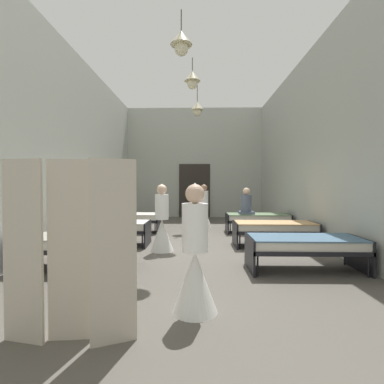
{
  "coord_description": "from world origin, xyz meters",
  "views": [
    {
      "loc": [
        0.17,
        -6.71,
        1.46
      ],
      "look_at": [
        0.0,
        0.81,
        1.27
      ],
      "focal_mm": 26.3,
      "sensor_mm": 36.0,
      "label": 1
    }
  ],
  "objects_px": {
    "bed_right_row_0": "(304,245)",
    "nurse_mid_aisle": "(204,212)",
    "bed_right_row_2": "(257,218)",
    "potted_plant": "(201,203)",
    "bed_left_row_0": "(75,244)",
    "privacy_screen": "(69,251)",
    "nurse_far_aisle": "(162,227)",
    "patient_seated_primary": "(124,209)",
    "bed_right_row_1": "(274,228)",
    "patient_seated_secondary": "(246,204)",
    "bed_left_row_2": "(129,218)",
    "bed_left_row_1": "(109,227)",
    "nurse_near_aisle": "(195,266)"
  },
  "relations": [
    {
      "from": "bed_left_row_0",
      "to": "bed_right_row_1",
      "type": "distance_m",
      "value": 4.39
    },
    {
      "from": "bed_right_row_2",
      "to": "nurse_mid_aisle",
      "type": "distance_m",
      "value": 2.0
    },
    {
      "from": "bed_right_row_1",
      "to": "nurse_mid_aisle",
      "type": "bearing_deg",
      "value": 117.66
    },
    {
      "from": "bed_right_row_1",
      "to": "patient_seated_secondary",
      "type": "relative_size",
      "value": 2.37
    },
    {
      "from": "bed_left_row_0",
      "to": "privacy_screen",
      "type": "bearing_deg",
      "value": -67.12
    },
    {
      "from": "bed_left_row_2",
      "to": "nurse_mid_aisle",
      "type": "relative_size",
      "value": 1.28
    },
    {
      "from": "nurse_far_aisle",
      "to": "patient_seated_primary",
      "type": "height_order",
      "value": "nurse_far_aisle"
    },
    {
      "from": "bed_right_row_1",
      "to": "bed_right_row_2",
      "type": "height_order",
      "value": "same"
    },
    {
      "from": "patient_seated_primary",
      "to": "bed_left_row_1",
      "type": "bearing_deg",
      "value": -174.13
    },
    {
      "from": "bed_left_row_2",
      "to": "patient_seated_primary",
      "type": "distance_m",
      "value": 1.94
    },
    {
      "from": "bed_right_row_2",
      "to": "bed_right_row_1",
      "type": "bearing_deg",
      "value": -90.0
    },
    {
      "from": "bed_left_row_1",
      "to": "bed_right_row_2",
      "type": "xyz_separation_m",
      "value": [
        3.96,
        1.9,
        0.0
      ]
    },
    {
      "from": "bed_right_row_2",
      "to": "nurse_far_aisle",
      "type": "bearing_deg",
      "value": -136.81
    },
    {
      "from": "bed_right_row_0",
      "to": "bed_right_row_1",
      "type": "distance_m",
      "value": 1.9
    },
    {
      "from": "nurse_mid_aisle",
      "to": "patient_seated_primary",
      "type": "relative_size",
      "value": 1.86
    },
    {
      "from": "nurse_far_aisle",
      "to": "bed_left_row_2",
      "type": "bearing_deg",
      "value": -17.11
    },
    {
      "from": "nurse_mid_aisle",
      "to": "potted_plant",
      "type": "height_order",
      "value": "nurse_mid_aisle"
    },
    {
      "from": "bed_right_row_0",
      "to": "nurse_mid_aisle",
      "type": "bearing_deg",
      "value": 107.95
    },
    {
      "from": "bed_right_row_1",
      "to": "patient_seated_primary",
      "type": "bearing_deg",
      "value": 179.43
    },
    {
      "from": "patient_seated_secondary",
      "to": "potted_plant",
      "type": "relative_size",
      "value": 0.66
    },
    {
      "from": "bed_left_row_2",
      "to": "nurse_near_aisle",
      "type": "xyz_separation_m",
      "value": [
        2.11,
        -5.41,
        0.09
      ]
    },
    {
      "from": "bed_left_row_0",
      "to": "patient_seated_primary",
      "type": "xyz_separation_m",
      "value": [
        0.35,
        1.94,
        0.43
      ]
    },
    {
      "from": "nurse_near_aisle",
      "to": "potted_plant",
      "type": "bearing_deg",
      "value": 114.31
    },
    {
      "from": "bed_left_row_0",
      "to": "bed_left_row_1",
      "type": "height_order",
      "value": "same"
    },
    {
      "from": "bed_left_row_1",
      "to": "privacy_screen",
      "type": "bearing_deg",
      "value": -77.11
    },
    {
      "from": "bed_left_row_1",
      "to": "patient_seated_secondary",
      "type": "bearing_deg",
      "value": 27.12
    },
    {
      "from": "patient_seated_secondary",
      "to": "bed_right_row_0",
      "type": "bearing_deg",
      "value": -84.66
    },
    {
      "from": "bed_right_row_0",
      "to": "bed_left_row_0",
      "type": "bearing_deg",
      "value": 180.0
    },
    {
      "from": "bed_right_row_2",
      "to": "patient_seated_primary",
      "type": "distance_m",
      "value": 4.08
    },
    {
      "from": "bed_right_row_1",
      "to": "bed_right_row_0",
      "type": "bearing_deg",
      "value": -90.0
    },
    {
      "from": "bed_left_row_2",
      "to": "bed_right_row_1",
      "type": "bearing_deg",
      "value": -25.64
    },
    {
      "from": "bed_left_row_1",
      "to": "bed_right_row_0",
      "type": "bearing_deg",
      "value": -25.64
    },
    {
      "from": "bed_right_row_1",
      "to": "bed_left_row_2",
      "type": "xyz_separation_m",
      "value": [
        -3.96,
        1.9,
        0.0
      ]
    },
    {
      "from": "bed_right_row_1",
      "to": "nurse_near_aisle",
      "type": "distance_m",
      "value": 3.97
    },
    {
      "from": "nurse_far_aisle",
      "to": "patient_seated_secondary",
      "type": "xyz_separation_m",
      "value": [
        2.26,
        2.4,
        0.34
      ]
    },
    {
      "from": "bed_right_row_1",
      "to": "bed_right_row_2",
      "type": "distance_m",
      "value": 1.9
    },
    {
      "from": "bed_left_row_0",
      "to": "nurse_far_aisle",
      "type": "distance_m",
      "value": 1.9
    },
    {
      "from": "bed_right_row_0",
      "to": "bed_right_row_1",
      "type": "relative_size",
      "value": 1.0
    },
    {
      "from": "bed_right_row_0",
      "to": "bed_left_row_1",
      "type": "relative_size",
      "value": 1.0
    },
    {
      "from": "bed_right_row_0",
      "to": "potted_plant",
      "type": "height_order",
      "value": "potted_plant"
    },
    {
      "from": "bed_right_row_0",
      "to": "patient_seated_primary",
      "type": "bearing_deg",
      "value": 151.78
    },
    {
      "from": "patient_seated_secondary",
      "to": "privacy_screen",
      "type": "distance_m",
      "value": 6.56
    },
    {
      "from": "bed_left_row_0",
      "to": "patient_seated_primary",
      "type": "relative_size",
      "value": 2.37
    },
    {
      "from": "bed_right_row_1",
      "to": "privacy_screen",
      "type": "bearing_deg",
      "value": -125.92
    },
    {
      "from": "patient_seated_primary",
      "to": "bed_right_row_1",
      "type": "bearing_deg",
      "value": -0.57
    },
    {
      "from": "bed_left_row_0",
      "to": "bed_right_row_1",
      "type": "height_order",
      "value": "same"
    },
    {
      "from": "bed_right_row_1",
      "to": "bed_left_row_2",
      "type": "bearing_deg",
      "value": 154.36
    },
    {
      "from": "patient_seated_primary",
      "to": "patient_seated_secondary",
      "type": "relative_size",
      "value": 1.0
    },
    {
      "from": "bed_left_row_0",
      "to": "bed_right_row_0",
      "type": "relative_size",
      "value": 1.0
    },
    {
      "from": "bed_left_row_2",
      "to": "patient_seated_secondary",
      "type": "distance_m",
      "value": 3.63
    }
  ]
}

